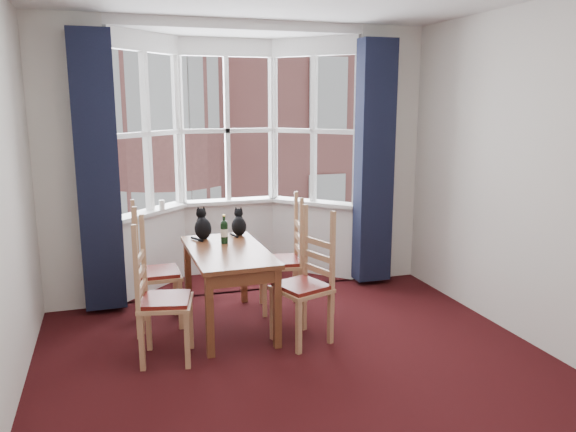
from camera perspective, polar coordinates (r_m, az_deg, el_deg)
name	(u,v)px	position (r m, az deg, el deg)	size (l,w,h in m)	color
floor	(317,390)	(4.18, 3.00, -17.23)	(4.50, 4.50, 0.00)	black
wall_right	(564,183)	(4.80, 26.20, 3.06)	(4.50, 4.50, 0.00)	silver
wall_back_pier_left	(72,167)	(5.71, -21.07, 4.68)	(0.70, 0.12, 2.80)	silver
wall_back_pier_right	(386,156)	(6.42, 9.90, 5.98)	(0.70, 0.12, 2.80)	silver
bay_window	(232,157)	(6.34, -5.71, 6.02)	(2.76, 0.94, 2.80)	white
curtain_left	(98,174)	(5.53, -18.75, 4.11)	(0.38, 0.22, 2.60)	#161A32
curtain_right	(374,163)	(6.16, 8.75, 5.32)	(0.38, 0.22, 2.60)	#161A32
dining_table	(228,261)	(5.04, -6.11, -4.52)	(0.68, 1.25, 0.72)	brown
chair_left_near	(154,303)	(4.54, -13.47, -8.58)	(0.48, 0.49, 0.92)	tan
chair_left_far	(148,275)	(5.24, -14.07, -5.87)	(0.40, 0.42, 0.92)	tan
chair_right_near	(310,286)	(4.80, 2.25, -7.14)	(0.52, 0.53, 0.92)	tan
chair_right_far	(290,262)	(5.47, 0.16, -4.74)	(0.47, 0.48, 0.92)	tan
cat_left	(203,227)	(5.40, -8.65, -1.06)	(0.17, 0.23, 0.31)	black
cat_right	(239,224)	(5.51, -5.01, -0.86)	(0.18, 0.22, 0.28)	black
wine_bottle	(224,231)	(5.20, -6.50, -1.51)	(0.07, 0.07, 0.27)	black
candle_tall	(162,205)	(6.14, -12.69, 1.10)	(0.06, 0.06, 0.11)	white
street	(136,230)	(36.58, -15.19, -1.38)	(80.00, 80.00, 0.00)	#333335
tenement_building	(153,114)	(17.48, -13.59, 9.99)	(18.40, 7.80, 15.20)	#A65C55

